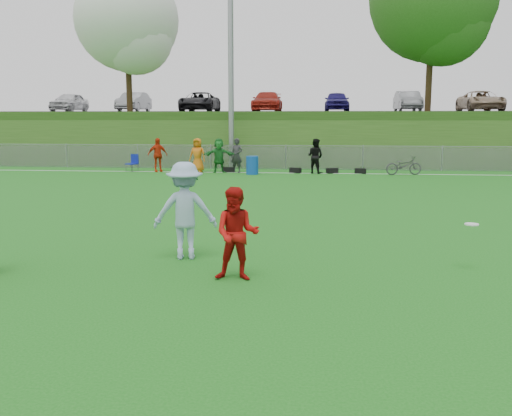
# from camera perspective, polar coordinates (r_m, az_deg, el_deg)

# --- Properties ---
(ground) EXTENTS (120.00, 120.00, 0.00)m
(ground) POSITION_cam_1_polar(r_m,az_deg,el_deg) (10.47, -2.86, -6.12)
(ground) COLOR #145E13
(ground) RESTS_ON ground
(sideline_far) EXTENTS (60.00, 0.10, 0.01)m
(sideline_far) POSITION_cam_1_polar(r_m,az_deg,el_deg) (28.16, 2.76, 3.52)
(sideline_far) COLOR white
(sideline_far) RESTS_ON ground
(fence) EXTENTS (58.00, 0.06, 1.30)m
(fence) POSITION_cam_1_polar(r_m,az_deg,el_deg) (30.10, 2.99, 5.11)
(fence) COLOR gray
(fence) RESTS_ON ground
(light_pole) EXTENTS (1.20, 0.40, 12.15)m
(light_pole) POSITION_cam_1_polar(r_m,az_deg,el_deg) (31.37, -2.55, 16.36)
(light_pole) COLOR gray
(light_pole) RESTS_ON ground
(berm) EXTENTS (120.00, 18.00, 3.00)m
(berm) POSITION_cam_1_polar(r_m,az_deg,el_deg) (41.03, 3.82, 7.36)
(berm) COLOR #234B15
(berm) RESTS_ON ground
(parking_lot) EXTENTS (120.00, 12.00, 0.10)m
(parking_lot) POSITION_cam_1_polar(r_m,az_deg,el_deg) (43.01, 3.94, 9.51)
(parking_lot) COLOR black
(parking_lot) RESTS_ON berm
(tree_white_flowering) EXTENTS (6.30, 6.30, 8.78)m
(tree_white_flowering) POSITION_cam_1_polar(r_m,az_deg,el_deg) (37.14, -12.58, 17.54)
(tree_white_flowering) COLOR black
(tree_white_flowering) RESTS_ON berm
(tree_green_near) EXTENTS (7.14, 7.14, 9.95)m
(tree_green_near) POSITION_cam_1_polar(r_m,az_deg,el_deg) (35.59, 17.53, 18.89)
(tree_green_near) COLOR black
(tree_green_near) RESTS_ON berm
(car_row) EXTENTS (32.04, 5.18, 1.44)m
(car_row) POSITION_cam_1_polar(r_m,az_deg,el_deg) (42.08, 2.29, 10.58)
(car_row) COLOR silver
(car_row) RESTS_ON parking_lot
(spectator_row) EXTENTS (8.94, 0.96, 1.69)m
(spectator_row) POSITION_cam_1_polar(r_m,az_deg,el_deg) (28.39, -2.92, 5.27)
(spectator_row) COLOR red
(spectator_row) RESTS_ON ground
(gear_bags) EXTENTS (7.07, 0.53, 0.26)m
(gear_bags) POSITION_cam_1_polar(r_m,az_deg,el_deg) (28.21, 4.80, 3.77)
(gear_bags) COLOR black
(gear_bags) RESTS_ON ground
(player_red_center) EXTENTS (0.77, 0.60, 1.59)m
(player_red_center) POSITION_cam_1_polar(r_m,az_deg,el_deg) (9.61, -1.92, -2.61)
(player_red_center) COLOR #AB0E0B
(player_red_center) RESTS_ON ground
(player_blue) EXTENTS (1.33, 0.92, 1.89)m
(player_blue) POSITION_cam_1_polar(r_m,az_deg,el_deg) (11.14, -7.11, -0.27)
(player_blue) COLOR #95B0CE
(player_blue) RESTS_ON ground
(frisbee) EXTENTS (0.25, 0.25, 0.02)m
(frisbee) POSITION_cam_1_polar(r_m,az_deg,el_deg) (10.91, 20.76, -1.53)
(frisbee) COLOR silver
(frisbee) RESTS_ON ground
(recycling_bin) EXTENTS (0.76, 0.76, 0.88)m
(recycling_bin) POSITION_cam_1_polar(r_m,az_deg,el_deg) (27.46, -0.38, 4.30)
(recycling_bin) COLOR #0F44A3
(recycling_bin) RESTS_ON ground
(camp_chair) EXTENTS (0.64, 0.64, 0.87)m
(camp_chair) POSITION_cam_1_polar(r_m,az_deg,el_deg) (29.62, -12.28, 4.09)
(camp_chair) COLOR #0D1992
(camp_chair) RESTS_ON ground
(bicycle) EXTENTS (1.81, 0.93, 0.90)m
(bicycle) POSITION_cam_1_polar(r_m,az_deg,el_deg) (28.05, 14.55, 4.14)
(bicycle) COLOR #333235
(bicycle) RESTS_ON ground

